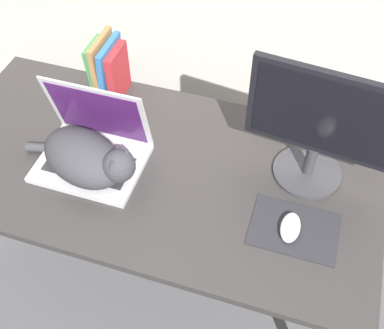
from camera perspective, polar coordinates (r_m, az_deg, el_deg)
desk at (r=1.64m, az=-4.47°, el=-1.56°), size 1.49×0.75×0.70m
laptop at (r=1.60m, az=-11.63°, el=1.94°), size 0.34×0.27×0.27m
cat at (r=1.55m, az=-12.34°, el=0.74°), size 0.42×0.28×0.16m
external_monitor at (r=1.46m, az=14.94°, el=4.46°), size 0.44×0.22×0.41m
mousepad at (r=1.47m, az=12.04°, el=-7.45°), size 0.26×0.19×0.00m
computer_mouse at (r=1.45m, az=11.57°, el=-7.31°), size 0.06×0.11×0.03m
book_row at (r=1.80m, az=-9.88°, el=11.05°), size 0.11×0.17×0.24m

